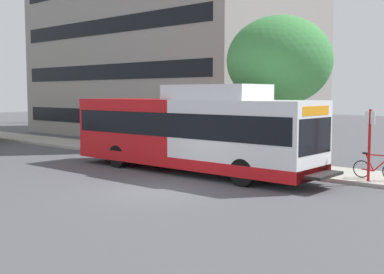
{
  "coord_description": "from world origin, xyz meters",
  "views": [
    {
      "loc": [
        -11.4,
        -11.55,
        3.31
      ],
      "look_at": [
        2.91,
        0.9,
        1.6
      ],
      "focal_mm": 45.47,
      "sensor_mm": 36.0,
      "label": 1
    }
  ],
  "objects_px": {
    "bus_stop_sign_pole": "(369,140)",
    "street_tree_near_stop": "(279,61)",
    "bicycle_parked": "(376,168)",
    "transit_bus": "(190,132)"
  },
  "relations": [
    {
      "from": "bus_stop_sign_pole",
      "to": "street_tree_near_stop",
      "type": "height_order",
      "value": "street_tree_near_stop"
    },
    {
      "from": "bicycle_parked",
      "to": "street_tree_near_stop",
      "type": "xyz_separation_m",
      "value": [
        1.26,
        4.95,
        4.19
      ]
    },
    {
      "from": "transit_bus",
      "to": "street_tree_near_stop",
      "type": "relative_size",
      "value": 1.85
    },
    {
      "from": "transit_bus",
      "to": "bus_stop_sign_pole",
      "type": "relative_size",
      "value": 4.71
    },
    {
      "from": "street_tree_near_stop",
      "to": "bus_stop_sign_pole",
      "type": "bearing_deg",
      "value": -110.08
    },
    {
      "from": "bicycle_parked",
      "to": "street_tree_near_stop",
      "type": "relative_size",
      "value": 0.27
    },
    {
      "from": "bicycle_parked",
      "to": "street_tree_near_stop",
      "type": "distance_m",
      "value": 6.6
    },
    {
      "from": "street_tree_near_stop",
      "to": "bicycle_parked",
      "type": "bearing_deg",
      "value": -104.25
    },
    {
      "from": "street_tree_near_stop",
      "to": "transit_bus",
      "type": "bearing_deg",
      "value": 153.71
    },
    {
      "from": "transit_bus",
      "to": "bicycle_parked",
      "type": "xyz_separation_m",
      "value": [
        2.63,
        -6.87,
        -1.14
      ]
    }
  ]
}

